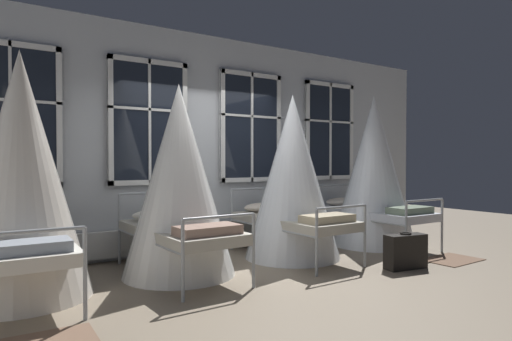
# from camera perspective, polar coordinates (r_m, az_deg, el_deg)

# --- Properties ---
(ground) EXTENTS (17.45, 17.45, 0.00)m
(ground) POSITION_cam_1_polar(r_m,az_deg,el_deg) (5.84, -0.93, -12.46)
(ground) COLOR gray
(back_wall_with_windows) EXTENTS (9.73, 0.10, 3.33)m
(back_wall_with_windows) POSITION_cam_1_polar(r_m,az_deg,el_deg) (6.90, -7.17, 3.59)
(back_wall_with_windows) COLOR silver
(back_wall_with_windows) RESTS_ON ground
(window_bank) EXTENTS (6.35, 0.10, 2.76)m
(window_bank) POSITION_cam_1_polar(r_m,az_deg,el_deg) (6.79, -6.72, -0.44)
(window_bank) COLOR black
(window_bank) RESTS_ON ground
(cot_first) EXTENTS (1.36, 2.01, 2.49)m
(cot_first) POSITION_cam_1_polar(r_m,az_deg,el_deg) (4.99, -28.20, -0.92)
(cot_first) COLOR #9EA3A8
(cot_first) RESTS_ON ground
(cot_second) EXTENTS (1.36, 2.01, 2.31)m
(cot_second) POSITION_cam_1_polar(r_m,az_deg,el_deg) (5.40, -9.95, -1.56)
(cot_second) COLOR #9EA3A8
(cot_second) RESTS_ON ground
(cot_third) EXTENTS (1.36, 2.01, 2.33)m
(cot_third) POSITION_cam_1_polar(r_m,az_deg,el_deg) (6.30, 4.74, -1.08)
(cot_third) COLOR #9EA3A8
(cot_third) RESTS_ON ground
(cot_fourth) EXTENTS (1.36, 1.99, 2.47)m
(cot_fourth) POSITION_cam_1_polar(r_m,az_deg,el_deg) (7.49, 14.99, -0.24)
(cot_fourth) COLOR #9EA3A8
(cot_fourth) RESTS_ON ground
(rug_fourth) EXTENTS (0.82, 0.59, 0.01)m
(rug_fourth) POSITION_cam_1_polar(r_m,az_deg,el_deg) (6.83, 24.01, -10.51)
(rug_fourth) COLOR brown
(rug_fourth) RESTS_ON ground
(suitcase_dark) EXTENTS (0.59, 0.30, 0.47)m
(suitcase_dark) POSITION_cam_1_polar(r_m,az_deg,el_deg) (6.04, 18.81, -9.89)
(suitcase_dark) COLOR black
(suitcase_dark) RESTS_ON ground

